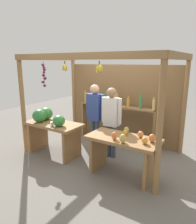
# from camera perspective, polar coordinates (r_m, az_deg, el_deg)

# --- Properties ---
(ground_plane) EXTENTS (12.00, 12.00, 0.00)m
(ground_plane) POSITION_cam_1_polar(r_m,az_deg,el_deg) (5.10, 1.14, -10.71)
(ground_plane) COLOR slate
(ground_plane) RESTS_ON ground
(market_stall) EXTENTS (3.28, 1.97, 2.25)m
(market_stall) POSITION_cam_1_polar(r_m,az_deg,el_deg) (5.09, 3.69, 4.66)
(market_stall) COLOR olive
(market_stall) RESTS_ON ground
(fruit_counter_left) EXTENTS (1.33, 0.65, 1.05)m
(fruit_counter_left) POSITION_cam_1_polar(r_m,az_deg,el_deg) (4.89, -12.78, -3.49)
(fruit_counter_left) COLOR olive
(fruit_counter_left) RESTS_ON ground
(fruit_counter_right) EXTENTS (1.33, 0.65, 0.91)m
(fruit_counter_right) POSITION_cam_1_polar(r_m,az_deg,el_deg) (3.92, 7.00, -9.48)
(fruit_counter_right) COLOR olive
(fruit_counter_right) RESTS_ON ground
(bottle_shelf_unit) EXTENTS (2.10, 0.22, 1.35)m
(bottle_shelf_unit) POSITION_cam_1_polar(r_m,az_deg,el_deg) (5.41, 4.93, -0.23)
(bottle_shelf_unit) COLOR olive
(bottle_shelf_unit) RESTS_ON ground
(vendor_man) EXTENTS (0.48, 0.22, 1.59)m
(vendor_man) POSITION_cam_1_polar(r_m,az_deg,el_deg) (4.90, -0.87, 0.06)
(vendor_man) COLOR #3C4E5A
(vendor_man) RESTS_ON ground
(vendor_woman) EXTENTS (0.48, 0.21, 1.56)m
(vendor_woman) POSITION_cam_1_polar(r_m,az_deg,el_deg) (4.54, 3.64, -1.29)
(vendor_woman) COLOR #3E495C
(vendor_woman) RESTS_ON ground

